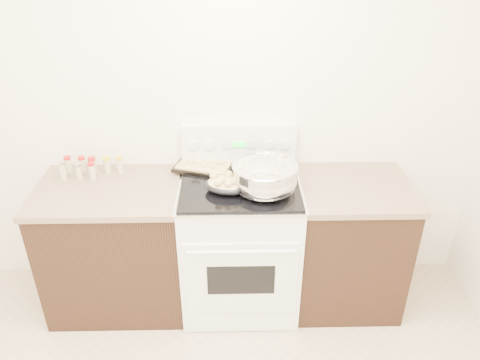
{
  "coord_description": "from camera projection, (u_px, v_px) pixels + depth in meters",
  "views": [
    {
      "loc": [
        0.3,
        -1.13,
        2.41
      ],
      "look_at": [
        0.35,
        1.37,
        1.0
      ],
      "focal_mm": 35.0,
      "sensor_mm": 36.0,
      "label": 1
    }
  ],
  "objects": [
    {
      "name": "spice_jars",
      "position": [
        89.0,
        167.0,
        3.06
      ],
      "size": [
        0.39,
        0.14,
        0.13
      ],
      "color": "#BFB28C",
      "rests_on": "counter_left"
    },
    {
      "name": "room_shell",
      "position": [
        127.0,
        202.0,
        1.32
      ],
      "size": [
        4.1,
        3.6,
        2.75
      ],
      "color": "white",
      "rests_on": "ground"
    },
    {
      "name": "blue_ladle",
      "position": [
        279.0,
        185.0,
        2.87
      ],
      "size": [
        0.19,
        0.22,
        0.09
      ],
      "color": "#7DB5BB",
      "rests_on": "kitchen_range"
    },
    {
      "name": "counter_right",
      "position": [
        346.0,
        243.0,
        3.2
      ],
      "size": [
        0.73,
        0.67,
        0.92
      ],
      "color": "black",
      "rests_on": "ground"
    },
    {
      "name": "mixing_bowl",
      "position": [
        265.0,
        178.0,
        2.82
      ],
      "size": [
        0.47,
        0.47,
        0.24
      ],
      "color": "silver",
      "rests_on": "kitchen_range"
    },
    {
      "name": "kitchen_range",
      "position": [
        240.0,
        242.0,
        3.17
      ],
      "size": [
        0.78,
        0.73,
        1.22
      ],
      "color": "white",
      "rests_on": "ground"
    },
    {
      "name": "roasting_pan",
      "position": [
        230.0,
        184.0,
        2.84
      ],
      "size": [
        0.32,
        0.23,
        0.11
      ],
      "color": "black",
      "rests_on": "kitchen_range"
    },
    {
      "name": "counter_left",
      "position": [
        118.0,
        246.0,
        3.17
      ],
      "size": [
        0.93,
        0.67,
        0.92
      ],
      "color": "black",
      "rests_on": "ground"
    },
    {
      "name": "wooden_spoon",
      "position": [
        245.0,
        182.0,
        2.94
      ],
      "size": [
        0.15,
        0.26,
        0.04
      ],
      "color": "tan",
      "rests_on": "kitchen_range"
    },
    {
      "name": "baking_sheet",
      "position": [
        205.0,
        165.0,
        3.12
      ],
      "size": [
        0.44,
        0.37,
        0.06
      ],
      "color": "black",
      "rests_on": "kitchen_range"
    }
  ]
}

